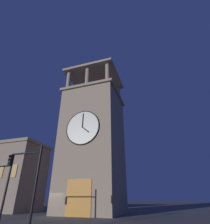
# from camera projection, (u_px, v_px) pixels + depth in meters

# --- Properties ---
(ground_plane) EXTENTS (200.00, 200.00, 0.00)m
(ground_plane) POSITION_uv_depth(u_px,v_px,m) (51.00, 216.00, 20.42)
(ground_plane) COLOR #56544F
(clocktower) EXTENTS (8.73, 8.71, 24.96)m
(clocktower) POSITION_uv_depth(u_px,v_px,m) (93.00, 144.00, 27.22)
(clocktower) COLOR gray
(clocktower) RESTS_ON ground_plane
(traffic_signal_near) EXTENTS (2.72, 0.41, 5.33)m
(traffic_signal_near) POSITION_uv_depth(u_px,v_px,m) (27.00, 173.00, 12.01)
(traffic_signal_near) COLOR black
(traffic_signal_near) RESTS_ON ground_plane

